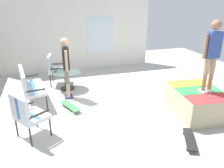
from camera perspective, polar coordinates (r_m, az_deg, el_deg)
The scene contains 11 objects.
ground_plane at distance 6.19m, azimuth 1.76°, elevation -6.11°, with size 12.00×12.00×0.10m, color beige.
house_facade at distance 9.20m, azimuth -8.82°, elevation 12.14°, with size 0.23×6.00×2.72m.
skate_ramp at distance 6.10m, azimuth 21.15°, elevation -4.18°, with size 1.67×2.13×0.65m.
patio_bench at distance 6.42m, azimuth -20.61°, elevation 0.01°, with size 1.32×0.72×1.02m.
patio_chair_near_house at distance 7.72m, azimuth -14.61°, elevation 4.20°, with size 0.70×0.65×1.02m.
patio_chair_by_wall at distance 4.88m, azimuth -21.15°, elevation -6.93°, with size 0.82×0.80×1.02m.
patio_table at distance 7.30m, azimuth -11.51°, elevation 1.75°, with size 0.90×0.90×0.57m.
person_watching at distance 6.46m, azimuth -11.68°, elevation 5.12°, with size 0.48×0.25×1.77m.
person_skater at distance 5.62m, azimuth 24.26°, elevation 7.59°, with size 0.24×0.48×1.71m.
skateboard_by_bench at distance 6.09m, azimuth -10.69°, elevation -5.55°, with size 0.81×0.50×0.10m.
skateboard_spare at distance 4.98m, azimuth 19.30°, elevation -13.15°, with size 0.80×0.54×0.10m.
Camera 1 is at (-5.19, 1.77, 2.82)m, focal length 35.68 mm.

